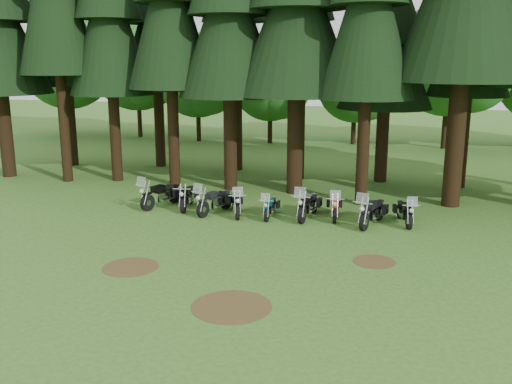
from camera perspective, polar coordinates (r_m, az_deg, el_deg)
ground at (r=19.46m, az=-1.76°, el=-6.29°), size 120.00×120.00×0.00m
pine_back_1 at (r=35.19m, az=-10.11°, el=18.34°), size 4.52×4.52×16.22m
pine_back_4 at (r=30.86m, az=13.08°, el=16.21°), size 4.94×4.94×13.78m
decid_0 at (r=50.82m, az=-18.14°, el=12.00°), size 8.00×7.78×10.00m
decid_1 at (r=48.25m, az=-11.54°, el=12.27°), size 7.91×7.69×9.88m
decid_2 at (r=45.17m, az=-5.60°, el=11.30°), size 6.72×6.53×8.40m
decid_3 at (r=43.88m, az=1.72°, el=10.71°), size 6.12×5.95×7.65m
decid_4 at (r=44.08m, az=10.21°, el=10.34°), size 5.93×5.76×7.41m
decid_5 at (r=43.36m, az=19.32°, el=12.23°), size 8.45×8.21×10.56m
dirt_patch_0 at (r=18.79m, az=-12.42°, el=-7.33°), size 1.80×1.80×0.01m
dirt_patch_1 at (r=19.21m, az=11.74°, el=-6.83°), size 1.40×1.40×0.01m
dirt_patch_2 at (r=15.64m, az=-2.45°, el=-11.37°), size 2.20×2.20×0.01m
motorcycle_0 at (r=25.75m, az=-9.46°, el=-0.33°), size 1.16×2.45×1.58m
motorcycle_1 at (r=25.39m, az=-6.89°, el=-0.53°), size 0.53×2.33×0.95m
motorcycle_2 at (r=24.44m, az=-4.17°, el=-0.98°), size 1.02×2.36×1.51m
motorcycle_3 at (r=24.17m, az=-2.01°, el=-1.16°), size 1.08×2.25×1.45m
motorcycle_4 at (r=23.77m, az=1.43°, el=-1.56°), size 0.37×1.99×1.26m
motorcycle_5 at (r=23.71m, az=5.22°, el=-1.39°), size 0.61×2.51×1.57m
motorcycle_6 at (r=23.90m, az=7.86°, el=-1.47°), size 0.59×2.27×1.42m
motorcycle_7 at (r=23.08m, az=11.54°, el=-2.03°), size 1.01×2.46×1.57m
motorcycle_8 at (r=23.58m, az=14.65°, el=-2.02°), size 0.79×2.19×1.38m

